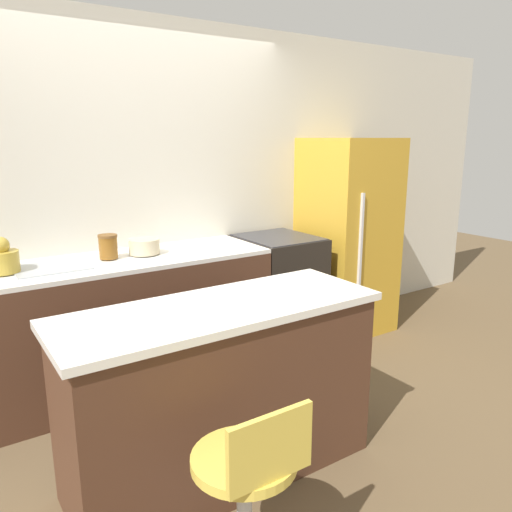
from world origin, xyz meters
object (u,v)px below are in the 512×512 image
at_px(oven_range, 278,291).
at_px(mixing_bowl, 144,246).
at_px(refrigerator, 347,236).
at_px(stool_chair, 248,497).
at_px(kettle, 2,259).

distance_m(oven_range, mixing_bowl, 1.26).
relative_size(oven_range, refrigerator, 0.54).
bearing_deg(refrigerator, oven_range, 178.60).
xyz_separation_m(refrigerator, stool_chair, (-2.28, -1.87, -0.45)).
distance_m(stool_chair, mixing_bowl, 2.03).
relative_size(stool_chair, mixing_bowl, 3.93).
height_order(kettle, mixing_bowl, kettle).
height_order(refrigerator, mixing_bowl, refrigerator).
relative_size(refrigerator, kettle, 7.92).
distance_m(oven_range, stool_chair, 2.42).
bearing_deg(refrigerator, kettle, 179.04).
bearing_deg(stool_chair, kettle, 105.56).
bearing_deg(stool_chair, mixing_bowl, 79.08).
bearing_deg(mixing_bowl, oven_range, -1.42).
bearing_deg(kettle, stool_chair, -74.44).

